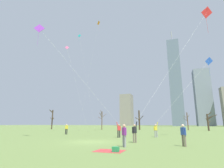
% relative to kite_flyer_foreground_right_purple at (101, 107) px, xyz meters
% --- Properties ---
extents(ground_plane, '(400.00, 400.00, 0.00)m').
position_rel_kite_flyer_foreground_right_purple_xyz_m(ground_plane, '(0.99, -4.70, -3.67)').
color(ground_plane, olive).
extents(kite_flyer_foreground_right_purple, '(9.45, 6.10, 13.97)m').
position_rel_kite_flyer_foreground_right_purple_xyz_m(kite_flyer_foreground_right_purple, '(0.00, 0.00, 0.00)').
color(kite_flyer_foreground_right_purple, black).
rests_on(kite_flyer_foreground_right_purple, ground).
extents(kite_flyer_far_back_blue, '(9.07, 6.89, 12.01)m').
position_rel_kite_flyer_foreground_right_purple_xyz_m(kite_flyer_far_back_blue, '(7.91, 4.46, -0.59)').
color(kite_flyer_far_back_blue, gray).
rests_on(kite_flyer_far_back_blue, ground).
extents(kite_flyer_midfield_right_red, '(9.58, 8.07, 16.94)m').
position_rel_kite_flyer_foreground_right_purple_xyz_m(kite_flyer_midfield_right_red, '(7.41, -2.05, 1.51)').
color(kite_flyer_midfield_right_red, '#726656').
rests_on(kite_flyer_midfield_right_red, ground).
extents(bystander_far_off_by_trees, '(0.51, 0.25, 1.62)m').
position_rel_kite_flyer_foreground_right_purple_xyz_m(bystander_far_off_by_trees, '(-7.93, 4.86, -2.77)').
color(bystander_far_off_by_trees, black).
rests_on(bystander_far_off_by_trees, ground).
extents(bystander_strolling_midfield, '(0.40, 0.38, 1.62)m').
position_rel_kite_flyer_foreground_right_purple_xyz_m(bystander_strolling_midfield, '(4.87, -7.38, -2.77)').
color(bystander_strolling_midfield, gray).
rests_on(bystander_strolling_midfield, ground).
extents(bystander_watching_nearby, '(0.38, 0.39, 1.62)m').
position_rel_kite_flyer_foreground_right_purple_xyz_m(bystander_watching_nearby, '(9.02, -5.60, -2.77)').
color(bystander_watching_nearby, '#726656').
rests_on(bystander_watching_nearby, ground).
extents(distant_kite_drifting_left_pink, '(5.44, 2.41, 19.25)m').
position_rel_kite_flyer_foreground_right_purple_xyz_m(distant_kite_drifting_left_pink, '(-13.04, 12.12, 13.22)').
color(distant_kite_drifting_left_pink, pink).
rests_on(distant_kite_drifting_left_pink, ground).
extents(distant_kite_low_near_trees_teal, '(6.06, 1.59, 28.82)m').
position_rel_kite_flyer_foreground_right_purple_xyz_m(distant_kite_low_near_trees_teal, '(-16.76, 23.54, 22.50)').
color(distant_kite_low_near_trees_teal, teal).
rests_on(distant_kite_low_near_trees_teal, ground).
extents(distant_kite_high_overhead_orange, '(6.42, 2.53, 27.86)m').
position_rel_kite_flyer_foreground_right_purple_xyz_m(distant_kite_high_overhead_orange, '(-8.74, 17.76, 21.11)').
color(distant_kite_high_overhead_orange, orange).
rests_on(distant_kite_high_overhead_orange, ground).
extents(picnic_spot, '(1.82, 1.43, 0.31)m').
position_rel_kite_flyer_foreground_right_purple_xyz_m(picnic_spot, '(4.75, -9.64, -3.58)').
color(picnic_spot, '#CC3838').
rests_on(picnic_spot, ground).
extents(bare_tree_left_of_center, '(2.46, 2.33, 5.37)m').
position_rel_kite_flyer_foreground_right_purple_xyz_m(bare_tree_left_of_center, '(-0.60, 29.90, -0.91)').
color(bare_tree_left_of_center, '#423326').
rests_on(bare_tree_left_of_center, ground).
extents(bare_tree_leftmost, '(1.57, 3.34, 4.65)m').
position_rel_kite_flyer_foreground_right_purple_xyz_m(bare_tree_leftmost, '(11.97, 31.09, -1.22)').
color(bare_tree_leftmost, brown).
rests_on(bare_tree_leftmost, ground).
extents(bare_tree_far_right_edge, '(2.77, 2.44, 5.35)m').
position_rel_kite_flyer_foreground_right_purple_xyz_m(bare_tree_far_right_edge, '(-11.09, 27.75, -0.70)').
color(bare_tree_far_right_edge, brown).
rests_on(bare_tree_far_right_edge, ground).
extents(bare_tree_rightmost, '(2.69, 3.24, 5.96)m').
position_rel_kite_flyer_foreground_right_purple_xyz_m(bare_tree_rightmost, '(-27.34, 26.66, -0.49)').
color(bare_tree_rightmost, '#423326').
rests_on(bare_tree_rightmost, ground).
extents(bare_tree_right_of_center, '(2.62, 1.83, 4.39)m').
position_rel_kite_flyer_foreground_right_purple_xyz_m(bare_tree_right_of_center, '(16.43, 27.97, -1.39)').
color(bare_tree_right_of_center, '#423326').
rests_on(bare_tree_right_of_center, ground).
extents(skyline_mid_tower_right, '(11.23, 11.43, 42.20)m').
position_rel_kite_flyer_foreground_right_purple_xyz_m(skyline_mid_tower_right, '(31.05, 125.88, 17.43)').
color(skyline_mid_tower_right, gray).
rests_on(skyline_mid_tower_right, ground).
extents(skyline_wide_slab, '(9.86, 11.42, 27.07)m').
position_rel_kite_flyer_foreground_right_purple_xyz_m(skyline_wide_slab, '(-29.79, 132.77, 9.87)').
color(skyline_wide_slab, gray).
rests_on(skyline_wide_slab, ground).
extents(skyline_slender_spire, '(8.82, 11.57, 75.72)m').
position_rel_kite_flyer_foreground_right_purple_xyz_m(skyline_slender_spire, '(12.19, 120.31, 29.43)').
color(skyline_slender_spire, slate).
rests_on(skyline_slender_spire, ground).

